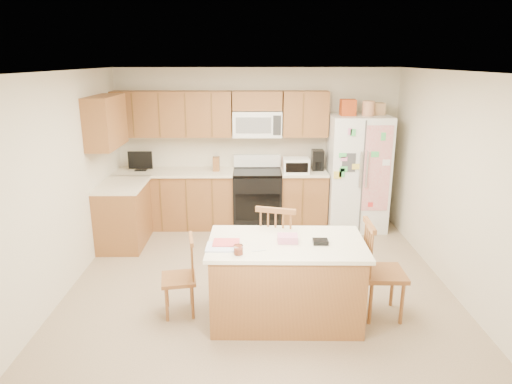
{
  "coord_description": "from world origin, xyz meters",
  "views": [
    {
      "loc": [
        -0.08,
        -5.09,
        2.63
      ],
      "look_at": [
        -0.04,
        0.35,
        1.03
      ],
      "focal_mm": 32.0,
      "sensor_mm": 36.0,
      "label": 1
    }
  ],
  "objects_px": {
    "refrigerator": "(357,171)",
    "windsor_chair_right": "(381,272)",
    "stove": "(257,198)",
    "windsor_chair_left": "(181,278)",
    "island": "(286,280)",
    "windsor_chair_back": "(278,251)"
  },
  "relations": [
    {
      "from": "refrigerator",
      "to": "windsor_chair_right",
      "type": "bearing_deg",
      "value": -96.72
    },
    {
      "from": "stove",
      "to": "windsor_chair_left",
      "type": "distance_m",
      "value": 2.79
    },
    {
      "from": "stove",
      "to": "windsor_chair_left",
      "type": "height_order",
      "value": "stove"
    },
    {
      "from": "stove",
      "to": "refrigerator",
      "type": "height_order",
      "value": "refrigerator"
    },
    {
      "from": "island",
      "to": "windsor_chair_right",
      "type": "xyz_separation_m",
      "value": [
        1.0,
        0.06,
        0.05
      ]
    },
    {
      "from": "island",
      "to": "windsor_chair_left",
      "type": "bearing_deg",
      "value": 174.05
    },
    {
      "from": "stove",
      "to": "windsor_chair_right",
      "type": "bearing_deg",
      "value": -65.2
    },
    {
      "from": "stove",
      "to": "windsor_chair_left",
      "type": "bearing_deg",
      "value": -107.51
    },
    {
      "from": "island",
      "to": "windsor_chair_right",
      "type": "height_order",
      "value": "windsor_chair_right"
    },
    {
      "from": "refrigerator",
      "to": "windsor_chair_back",
      "type": "relative_size",
      "value": 1.88
    },
    {
      "from": "stove",
      "to": "island",
      "type": "relative_size",
      "value": 0.71
    },
    {
      "from": "windsor_chair_left",
      "to": "refrigerator",
      "type": "bearing_deg",
      "value": 47.17
    },
    {
      "from": "stove",
      "to": "refrigerator",
      "type": "xyz_separation_m",
      "value": [
        1.57,
        -0.06,
        0.45
      ]
    },
    {
      "from": "island",
      "to": "windsor_chair_right",
      "type": "bearing_deg",
      "value": 3.29
    },
    {
      "from": "stove",
      "to": "windsor_chair_back",
      "type": "relative_size",
      "value": 1.04
    },
    {
      "from": "windsor_chair_left",
      "to": "windsor_chair_back",
      "type": "bearing_deg",
      "value": 22.95
    },
    {
      "from": "stove",
      "to": "refrigerator",
      "type": "distance_m",
      "value": 1.63
    },
    {
      "from": "stove",
      "to": "windsor_chair_back",
      "type": "xyz_separation_m",
      "value": [
        0.21,
        -2.22,
        0.04
      ]
    },
    {
      "from": "island",
      "to": "windsor_chair_back",
      "type": "relative_size",
      "value": 1.47
    },
    {
      "from": "refrigerator",
      "to": "windsor_chair_left",
      "type": "xyz_separation_m",
      "value": [
        -2.41,
        -2.6,
        -0.51
      ]
    },
    {
      "from": "windsor_chair_left",
      "to": "windsor_chair_right",
      "type": "distance_m",
      "value": 2.1
    },
    {
      "from": "windsor_chair_right",
      "to": "stove",
      "type": "bearing_deg",
      "value": 114.8
    }
  ]
}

